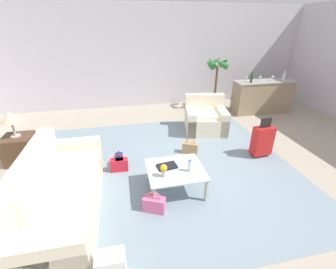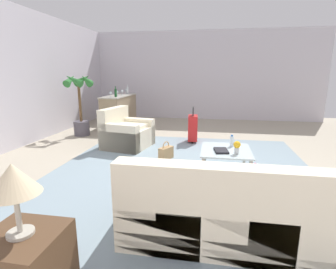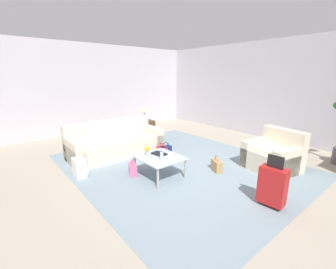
# 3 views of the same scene
# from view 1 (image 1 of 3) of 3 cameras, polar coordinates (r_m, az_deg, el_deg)

# --- Properties ---
(ground_plane) EXTENTS (12.00, 12.00, 0.00)m
(ground_plane) POSITION_cam_1_polar(r_m,az_deg,el_deg) (4.35, 5.45, -8.92)
(ground_plane) COLOR #A89E89
(wall_back) EXTENTS (10.24, 0.12, 3.10)m
(wall_back) POSITION_cam_1_polar(r_m,az_deg,el_deg) (7.58, -3.44, 18.99)
(wall_back) COLOR silver
(wall_back) RESTS_ON ground
(area_rug) EXTENTS (5.20, 4.40, 0.01)m
(area_rug) POSITION_cam_1_polar(r_m,az_deg,el_deg) (4.39, -2.91, -8.37)
(area_rug) COLOR gray
(area_rug) RESTS_ON ground
(couch) EXTENTS (0.98, 2.37, 0.88)m
(couch) POSITION_cam_1_polar(r_m,az_deg,el_deg) (3.70, -26.80, -13.51)
(couch) COLOR beige
(couch) RESTS_ON ground
(armchair) EXTENTS (1.14, 1.07, 0.88)m
(armchair) POSITION_cam_1_polar(r_m,az_deg,el_deg) (5.87, 9.40, 3.89)
(armchair) COLOR beige
(armchair) RESTS_ON ground
(coffee_table) EXTENTS (0.90, 0.80, 0.42)m
(coffee_table) POSITION_cam_1_polar(r_m,az_deg,el_deg) (3.65, 1.91, -9.37)
(coffee_table) COLOR silver
(coffee_table) RESTS_ON ground
(water_bottle) EXTENTS (0.06, 0.06, 0.20)m
(water_bottle) POSITION_cam_1_polar(r_m,az_deg,el_deg) (3.53, 5.51, -7.94)
(water_bottle) COLOR silver
(water_bottle) RESTS_ON coffee_table
(coffee_table_book) EXTENTS (0.33, 0.24, 0.03)m
(coffee_table_book) POSITION_cam_1_polar(r_m,az_deg,el_deg) (3.65, -0.22, -8.04)
(coffee_table_book) COLOR black
(coffee_table_book) RESTS_ON coffee_table
(flower_vase) EXTENTS (0.11, 0.11, 0.21)m
(flower_vase) POSITION_cam_1_polar(r_m,az_deg,el_deg) (3.39, -1.10, -8.86)
(flower_vase) COLOR #B2B7BC
(flower_vase) RESTS_ON coffee_table
(side_table) EXTENTS (0.52, 0.52, 0.55)m
(side_table) POSITION_cam_1_polar(r_m,az_deg,el_deg) (5.33, -33.43, -3.08)
(side_table) COLOR #513823
(side_table) RESTS_ON ground
(table_lamp) EXTENTS (0.34, 0.34, 0.51)m
(table_lamp) POSITION_cam_1_polar(r_m,az_deg,el_deg) (5.08, -35.26, 3.55)
(table_lamp) COLOR #ADA899
(table_lamp) RESTS_ON side_table
(bar_console) EXTENTS (1.82, 0.58, 0.98)m
(bar_console) POSITION_cam_1_polar(r_m,az_deg,el_deg) (7.59, 22.80, 8.95)
(bar_console) COLOR #937F60
(bar_console) RESTS_ON ground
(wine_glass_leftmost) EXTENTS (0.08, 0.08, 0.15)m
(wine_glass_leftmost) POSITION_cam_1_polar(r_m,az_deg,el_deg) (7.13, 19.31, 13.38)
(wine_glass_leftmost) COLOR silver
(wine_glass_leftmost) RESTS_ON bar_console
(wine_glass_left_of_centre) EXTENTS (0.08, 0.08, 0.15)m
(wine_glass_left_of_centre) POSITION_cam_1_polar(r_m,az_deg,el_deg) (7.32, 22.34, 13.20)
(wine_glass_left_of_centre) COLOR silver
(wine_glass_left_of_centre) RESTS_ON bar_console
(wine_glass_right_of_centre) EXTENTS (0.08, 0.08, 0.15)m
(wine_glass_right_of_centre) POSITION_cam_1_polar(r_m,az_deg,el_deg) (7.55, 25.07, 13.06)
(wine_glass_right_of_centre) COLOR silver
(wine_glass_right_of_centre) RESTS_ON bar_console
(wine_glass_rightmost) EXTENTS (0.08, 0.08, 0.15)m
(wine_glass_rightmost) POSITION_cam_1_polar(r_m,az_deg,el_deg) (7.81, 27.57, 12.93)
(wine_glass_rightmost) COLOR silver
(wine_glass_rightmost) RESTS_ON bar_console
(wine_bottle_green) EXTENTS (0.07, 0.07, 0.30)m
(wine_bottle_green) POSITION_cam_1_polar(r_m,az_deg,el_deg) (7.08, 20.45, 13.20)
(wine_bottle_green) COLOR #194C23
(wine_bottle_green) RESTS_ON bar_console
(wine_bottle_clear) EXTENTS (0.07, 0.07, 0.30)m
(wine_bottle_clear) POSITION_cam_1_polar(r_m,az_deg,el_deg) (7.68, 27.32, 12.88)
(wine_bottle_clear) COLOR silver
(wine_bottle_clear) RESTS_ON bar_console
(suitcase_red) EXTENTS (0.42, 0.25, 0.85)m
(suitcase_red) POSITION_cam_1_polar(r_m,az_deg,el_deg) (4.98, 22.84, -1.39)
(suitcase_red) COLOR red
(suitcase_red) RESTS_ON ground
(handbag_red) EXTENTS (0.33, 0.15, 0.36)m
(handbag_red) POSITION_cam_1_polar(r_m,az_deg,el_deg) (4.34, -12.27, -7.46)
(handbag_red) COLOR red
(handbag_red) RESTS_ON ground
(handbag_pink) EXTENTS (0.35, 0.26, 0.36)m
(handbag_pink) POSITION_cam_1_polar(r_m,az_deg,el_deg) (3.44, -3.52, -17.22)
(handbag_pink) COLOR pink
(handbag_pink) RESTS_ON ground
(handbag_navy) EXTENTS (0.14, 0.32, 0.36)m
(handbag_navy) POSITION_cam_1_polar(r_m,az_deg,el_deg) (4.43, -12.20, -6.68)
(handbag_navy) COLOR navy
(handbag_navy) RESTS_ON ground
(handbag_tan) EXTENTS (0.35, 0.27, 0.36)m
(handbag_tan) POSITION_cam_1_polar(r_m,az_deg,el_deg) (4.81, 5.65, -3.34)
(handbag_tan) COLOR tan
(handbag_tan) RESTS_ON ground
(backpack_white) EXTENTS (0.30, 0.25, 0.40)m
(backpack_white) POSITION_cam_1_polar(r_m,az_deg,el_deg) (2.80, -14.11, -29.92)
(backpack_white) COLOR white
(backpack_white) RESTS_ON ground
(potted_palm) EXTENTS (0.64, 0.64, 1.66)m
(potted_palm) POSITION_cam_1_polar(r_m,az_deg,el_deg) (7.38, 12.11, 12.92)
(potted_palm) COLOR #514C56
(potted_palm) RESTS_ON ground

